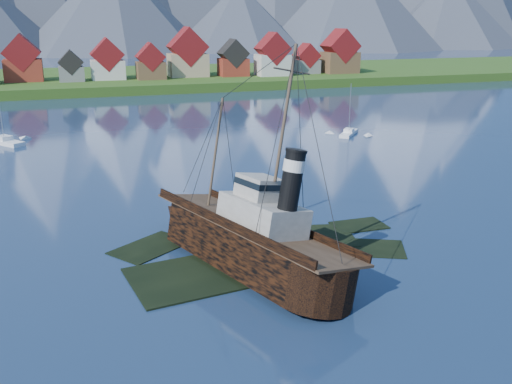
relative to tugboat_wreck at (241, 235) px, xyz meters
name	(u,v)px	position (x,y,z in m)	size (l,w,h in m)	color
ground	(249,259)	(0.99, 0.55, -2.84)	(1400.00, 1400.00, 0.00)	#1B2E4C
shoal	(259,252)	(2.77, 2.70, -3.19)	(31.71, 21.24, 1.14)	black
shore_bank	(112,83)	(0.99, 170.55, -2.84)	(600.00, 80.00, 3.20)	#254814
seawall	(121,96)	(0.99, 132.55, -2.84)	(600.00, 2.50, 2.00)	#3F3D38
town	(8,64)	(-32.13, 152.73, 6.14)	(250.96, 16.69, 17.30)	maroon
tugboat_wreck	(241,235)	(0.00, 0.00, 0.00)	(6.60, 28.45, 22.54)	black
sailboat_c	(4,142)	(-27.27, 67.32, -2.55)	(8.11, 9.65, 13.08)	white
sailboat_d	(349,134)	(39.64, 54.47, -2.59)	(6.81, 7.43, 11.02)	white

